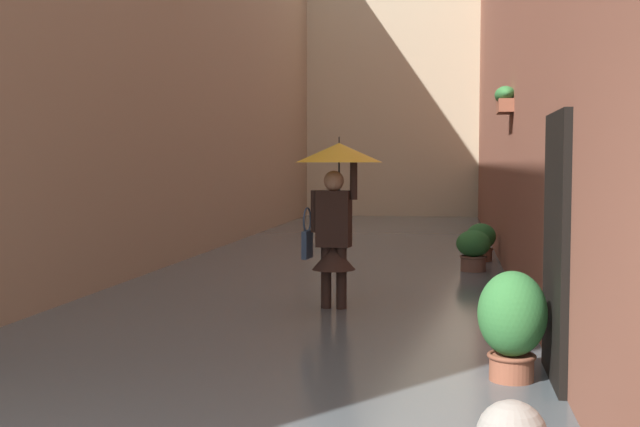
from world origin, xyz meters
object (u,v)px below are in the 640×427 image
(person_wading, at_px, (336,193))
(potted_plant_far_left, at_px, (473,252))
(potted_plant_mid_left, at_px, (481,244))
(potted_plant_near_left, at_px, (512,326))

(person_wading, bearing_deg, potted_plant_far_left, -115.26)
(potted_plant_mid_left, bearing_deg, potted_plant_far_left, 82.99)
(potted_plant_far_left, bearing_deg, potted_plant_near_left, 91.15)
(potted_plant_near_left, distance_m, potted_plant_far_left, 6.24)
(potted_plant_mid_left, bearing_deg, person_wading, 69.41)
(potted_plant_mid_left, distance_m, potted_plant_far_left, 1.33)
(potted_plant_mid_left, xyz_separation_m, potted_plant_far_left, (0.16, 1.32, 0.01))
(potted_plant_mid_left, relative_size, potted_plant_far_left, 1.01)
(person_wading, bearing_deg, potted_plant_near_left, 122.40)
(potted_plant_far_left, bearing_deg, person_wading, 64.74)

